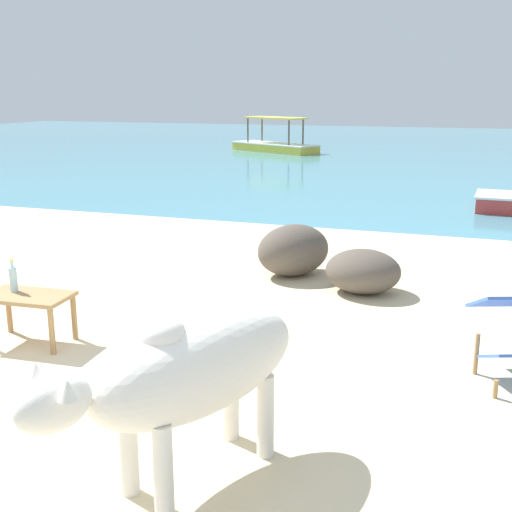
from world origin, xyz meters
TOP-DOWN VIEW (x-y plane):
  - sand_beach at (0.00, 0.00)m, footprint 18.00×14.00m
  - water_surface at (0.00, 22.00)m, footprint 60.00×36.00m
  - cow at (1.01, -0.14)m, footprint 1.09×1.82m
  - low_bench_table at (-1.23, 1.27)m, footprint 0.79×0.49m
  - bottle at (-1.39, 1.31)m, footprint 0.07×0.07m
  - shore_rock_large at (1.32, 3.72)m, footprint 0.86×0.77m
  - shore_rock_medium at (0.40, 4.15)m, footprint 1.12×1.20m
  - boat_yellow at (-4.92, 20.39)m, footprint 3.80×2.68m

SIDE VIEW (x-z plane):
  - water_surface at x=0.00m, z-range -0.01..0.01m
  - sand_beach at x=0.00m, z-range 0.00..0.04m
  - shore_rock_large at x=1.32m, z-range 0.04..0.53m
  - boat_yellow at x=-4.92m, z-range -0.35..0.94m
  - shore_rock_medium at x=0.40m, z-range 0.04..0.66m
  - low_bench_table at x=-1.23m, z-range 0.19..0.64m
  - bottle at x=-1.39m, z-range 0.46..0.76m
  - cow at x=1.01m, z-range 0.21..1.24m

